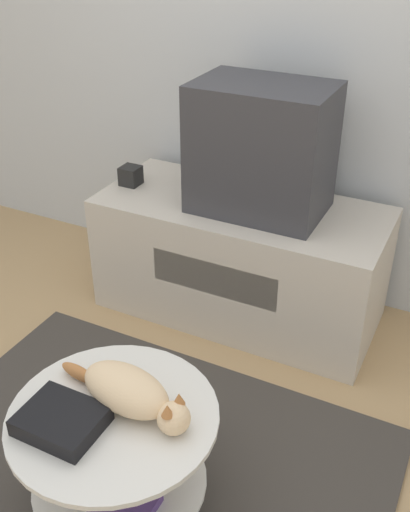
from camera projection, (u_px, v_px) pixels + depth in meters
ground_plane at (126, 487)px, 2.10m from camera, size 12.00×12.00×0.00m
wall_back at (299, 24)px, 2.60m from camera, size 8.00×0.05×2.60m
rug at (126, 485)px, 2.09m from camera, size 1.73×1.39×0.02m
tv_stand at (240, 259)px, 2.86m from camera, size 1.32×0.59×0.58m
tv at (261, 149)px, 2.54m from camera, size 0.57×0.39×0.56m
speaker at (131, 176)px, 2.88m from camera, size 0.09×0.09×0.09m
coffee_table at (117, 451)px, 1.87m from camera, size 0.64×0.64×0.43m
dvd_box at (61, 420)px, 1.73m from camera, size 0.24×0.19×0.06m
cat at (131, 392)px, 1.78m from camera, size 0.50×0.20×0.13m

